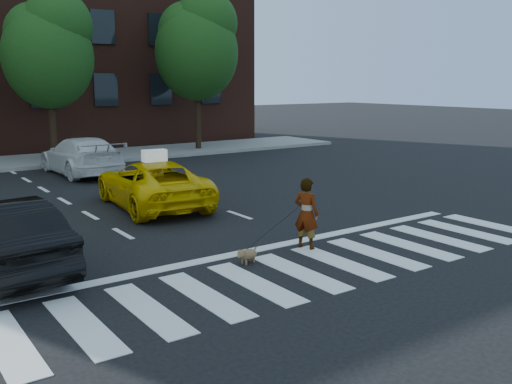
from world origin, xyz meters
TOP-DOWN VIEW (x-y plane):
  - ground at (0.00, 0.00)m, footprint 120.00×120.00m
  - crosswalk at (0.00, 0.00)m, footprint 13.00×2.40m
  - stop_line at (0.00, 1.60)m, footprint 12.00×0.30m
  - sidewalk_far at (0.00, 17.50)m, footprint 30.00×4.00m
  - tree_mid at (0.53, 17.00)m, footprint 3.69×3.69m
  - tree_right at (7.53, 17.00)m, footprint 4.00×4.00m
  - taxi at (0.20, 6.65)m, footprint 2.59×4.83m
  - white_suv at (0.43, 13.32)m, footprint 2.03×4.82m
  - woman at (1.08, 1.10)m, footprint 0.54×0.64m
  - dog at (-0.49, 0.98)m, footprint 0.53×0.29m
  - taxi_sign at (0.20, 6.45)m, footprint 0.67×0.34m

SIDE VIEW (x-z plane):
  - ground at x=0.00m, z-range 0.00..0.00m
  - crosswalk at x=0.00m, z-range 0.00..0.01m
  - stop_line at x=0.00m, z-range 0.00..0.01m
  - sidewalk_far at x=0.00m, z-range 0.00..0.15m
  - dog at x=-0.49m, z-range 0.03..0.33m
  - taxi at x=0.20m, z-range 0.00..1.29m
  - white_suv at x=0.43m, z-range 0.00..1.39m
  - woman at x=1.08m, z-range 0.00..1.49m
  - taxi_sign at x=0.20m, z-range 1.29..1.61m
  - tree_mid at x=0.53m, z-range 1.30..8.40m
  - tree_right at x=7.53m, z-range 1.41..9.11m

